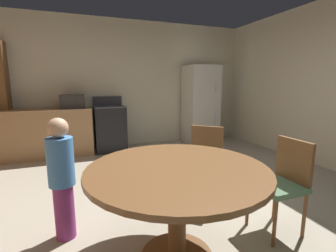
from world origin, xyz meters
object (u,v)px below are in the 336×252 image
(microwave, at_px, (72,101))
(chair_east, at_px, (283,179))
(chair_northeast, at_px, (205,159))
(dining_table, at_px, (177,186))
(refrigerator, at_px, (200,105))
(oven_range, at_px, (110,128))
(person_child, at_px, (62,176))

(microwave, height_order, chair_east, microwave)
(chair_northeast, bearing_deg, microwave, -110.16)
(dining_table, height_order, chair_northeast, chair_northeast)
(refrigerator, distance_m, chair_east, 3.45)
(oven_range, xyz_separation_m, refrigerator, (2.04, -0.05, 0.41))
(oven_range, distance_m, dining_table, 3.38)
(microwave, height_order, chair_northeast, microwave)
(microwave, bearing_deg, chair_northeast, -60.41)
(chair_east, distance_m, person_child, 1.98)
(microwave, xyz_separation_m, person_child, (-0.06, -2.78, -0.45))
(microwave, relative_size, chair_northeast, 0.51)
(oven_range, bearing_deg, refrigerator, -1.51)
(dining_table, relative_size, person_child, 1.24)
(microwave, bearing_deg, dining_table, -77.07)
(person_child, bearing_deg, microwave, 124.27)
(microwave, distance_m, person_child, 2.81)
(refrigerator, distance_m, chair_northeast, 2.84)
(oven_range, bearing_deg, chair_northeast, -73.26)
(oven_range, bearing_deg, dining_table, -88.47)
(refrigerator, bearing_deg, oven_range, 178.49)
(dining_table, bearing_deg, microwave, 102.93)
(chair_east, bearing_deg, oven_range, -71.96)
(microwave, bearing_deg, oven_range, 0.30)
(microwave, xyz_separation_m, dining_table, (0.77, -3.37, -0.42))
(microwave, relative_size, person_child, 0.40)
(oven_range, relative_size, chair_northeast, 1.26)
(refrigerator, relative_size, microwave, 4.00)
(dining_table, xyz_separation_m, chair_east, (1.06, 0.01, -0.11))
(chair_northeast, bearing_deg, chair_east, 65.52)
(refrigerator, distance_m, person_child, 3.91)
(dining_table, xyz_separation_m, person_child, (-0.84, 0.60, -0.03))
(dining_table, distance_m, chair_east, 1.06)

